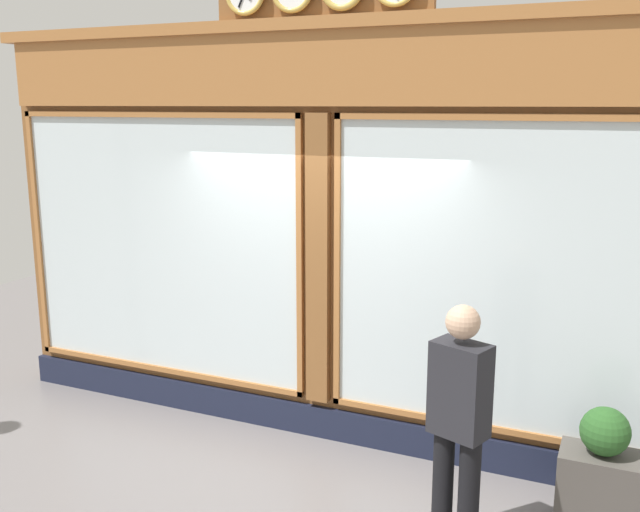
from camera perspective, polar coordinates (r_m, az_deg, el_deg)
name	(u,v)px	position (r m, az deg, el deg)	size (l,w,h in m)	color
shop_facade	(326,234)	(6.10, 0.48, 1.79)	(6.66, 0.42, 4.09)	brown
pedestrian	(459,418)	(4.76, 11.11, -12.72)	(0.41, 0.33, 1.69)	black
planter_box	(600,492)	(5.50, 21.59, -17.29)	(0.56, 0.36, 0.58)	#4C4742
planter_shrub	(605,431)	(5.30, 21.98, -12.97)	(0.33, 0.33, 0.33)	#285623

